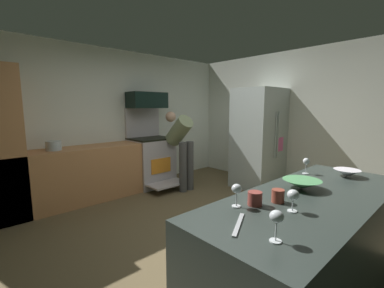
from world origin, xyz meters
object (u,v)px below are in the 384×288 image
Objects in this scene: mug_coffee at (255,199)px; stock_pot at (54,146)px; mixing_bowl_large at (302,184)px; wine_glass_mid at (306,162)px; person_cook at (181,143)px; wine_glass_near at (237,190)px; refrigerator at (258,138)px; wine_glass_extra at (293,196)px; oven_range at (151,160)px; mug_tea at (278,196)px; wine_glass_far at (277,218)px; microwave at (147,100)px; mixing_bowl_small at (347,173)px.

stock_pot reaches higher than mug_coffee.
wine_glass_mid reaches higher than mixing_bowl_large.
wine_glass_near is at bearing -123.56° from person_cook.
wine_glass_extra is (-2.77, -2.05, 0.06)m from refrigerator.
oven_range is at bearing 65.55° from wine_glass_near.
mug_coffee is at bearing -112.35° from oven_range.
wine_glass_mid is 1.76× the size of mug_tea.
wine_glass_near is (-1.75, -2.64, 0.13)m from person_cook.
mug_coffee is 0.18m from mug_tea.
mug_coffee is 0.43× the size of stock_pot.
person_cook is at bearing 57.16° from wine_glass_far.
stock_pot is at bearing 114.39° from wine_glass_mid.
mug_tea is at bearing -80.92° from stock_pot.
wine_glass_extra is (-1.27, -3.60, -0.68)m from microwave.
wine_glass_extra is (-0.49, -0.17, 0.07)m from mixing_bowl_large.
oven_range is 3.58m from mug_coffee.
wine_glass_far is at bearing -164.07° from wine_glass_extra.
mixing_bowl_large is 0.95m from wine_glass_far.
mixing_bowl_large is 1.29× the size of mixing_bowl_small.
mixing_bowl_small is 1.26m from mug_coffee.
wine_glass_far reaches higher than stock_pot.
microwave reaches higher than mug_coffee.
wine_glass_extra is at bearing 15.93° from wine_glass_far.
mug_tea is at bearing -177.11° from mixing_bowl_large.
mixing_bowl_large is 1.89× the size of wine_glass_mid.
refrigerator is 3.46m from wine_glass_near.
wine_glass_near is at bearing -177.10° from wine_glass_mid.
wine_glass_far is at bearing -117.89° from wine_glass_near.
mug_coffee is (0.11, -0.07, -0.07)m from wine_glass_near.
wine_glass_extra is 0.17m from mug_tea.
person_cook reaches higher than wine_glass_far.
mug_coffee is at bearing 174.54° from mixing_bowl_large.
wine_glass_mid is at bearing 19.56° from wine_glass_extra.
mug_coffee reaches higher than mixing_bowl_small.
mug_tea is (0.08, 0.14, -0.06)m from wine_glass_extra.
mug_coffee is (-2.86, -1.83, -0.00)m from refrigerator.
oven_range is at bearing -0.48° from stock_pot.
wine_glass_mid reaches higher than stock_pot.
oven_range reaches higher than mixing_bowl_large.
wine_glass_far is 3.64m from stock_pot.
microwave is 2.47× the size of mixing_bowl_large.
wine_glass_extra reaches higher than mug_tea.
oven_range is 4.03m from wine_glass_far.
microwave is 3.72m from mug_coffee.
refrigerator is 11.96× the size of wine_glass_mid.
mixing_bowl_large is 1.86× the size of wine_glass_far.
mug_coffee is at bearing 46.00° from wine_glass_far.
microwave is (0.00, 0.09, 1.17)m from oven_range.
microwave is at bearing 90.00° from oven_range.
wine_glass_far is (-1.96, -3.04, 0.14)m from person_cook.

